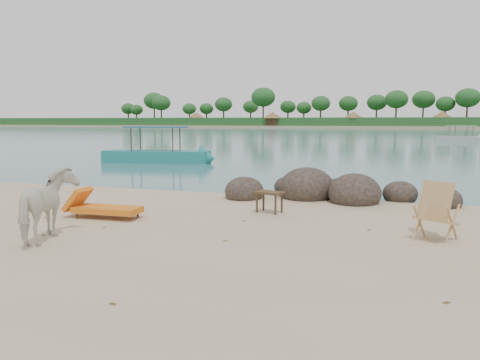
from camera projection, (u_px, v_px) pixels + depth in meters
The scene contains 11 objects.
water at pixel (377, 132), 93.15m from camera, with size 400.00×400.00×0.00m, color #387171.
far_shore at pixel (385, 127), 168.55m from camera, with size 420.00×90.00×1.40m, color tan.
far_scenery at pixel (383, 117), 136.76m from camera, with size 420.00×18.00×9.50m.
boulders at pixel (327, 192), 13.45m from camera, with size 6.41×2.98×1.21m.
cow at pixel (48, 207), 8.71m from camera, with size 0.73×1.59×1.34m, color silver.
side_table at pixel (269, 203), 11.39m from camera, with size 0.64×0.42×0.52m, color #372916, non-canonical shape.
lounge_chair at pixel (107, 207), 10.79m from camera, with size 1.94×0.68×0.58m, color orange, non-canonical shape.
deck_chair at pixel (436, 213), 8.77m from camera, with size 0.68×0.75×1.07m, color tan, non-canonical shape.
boat_near at pixel (156, 132), 25.80m from camera, with size 6.62×1.49×3.22m, color #207D7C, non-canonical shape.
boat_mid at pixel (461, 128), 50.94m from camera, with size 5.84×1.31×2.85m, color #B7B7B3, non-canonical shape.
dead_leaves at pixel (126, 244), 8.63m from camera, with size 8.45×5.17×0.00m.
Camera 1 is at (3.30, -7.46, 2.27)m, focal length 35.00 mm.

